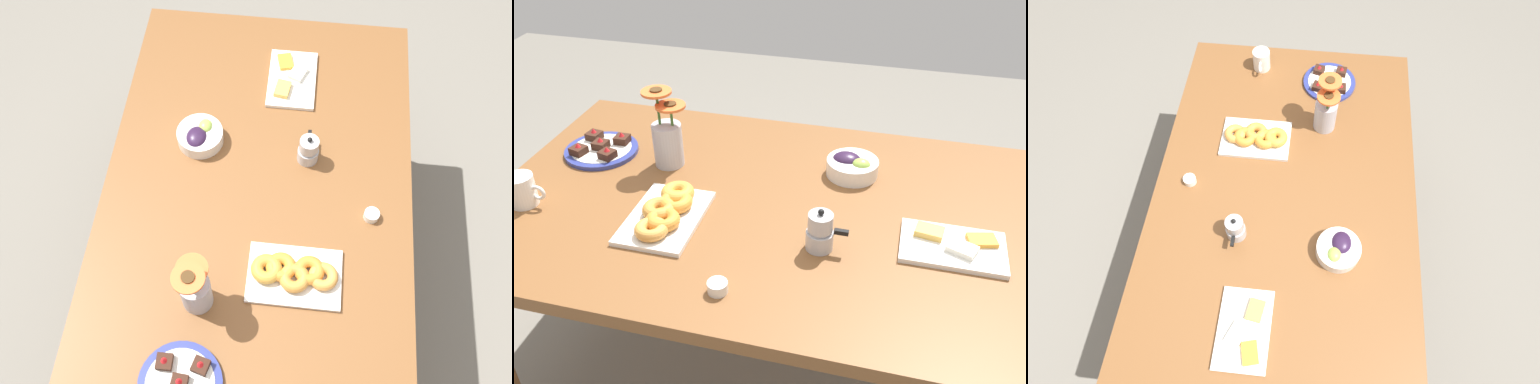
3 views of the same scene
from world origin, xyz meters
The scene contains 10 objects.
ground_plane centered at (0.00, 0.00, 0.00)m, with size 6.00×6.00×0.00m, color slate.
dining_table centered at (0.00, 0.00, 0.65)m, with size 1.60×1.00×0.74m.
coffee_mug centered at (-0.66, -0.17, 0.79)m, with size 0.11×0.08×0.09m.
grape_bowl centered at (0.20, 0.21, 0.77)m, with size 0.15×0.15×0.07m.
cheese_platter centered at (0.50, -0.08, 0.75)m, with size 0.26×0.17×0.03m.
croissant_platter centered at (-0.25, -0.14, 0.76)m, with size 0.19×0.28×0.05m.
jam_cup_honey centered at (-0.03, -0.37, 0.76)m, with size 0.05×0.05×0.03m.
dessert_plate centered at (-0.60, 0.14, 0.75)m, with size 0.23×0.23×0.05m.
flower_vase centered at (-0.36, 0.13, 0.83)m, with size 0.13×0.09×0.25m.
moka_pot centered at (0.17, -0.15, 0.79)m, with size 0.11×0.07×0.12m.
Camera 3 is at (0.71, 0.07, 2.08)m, focal length 28.00 mm.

